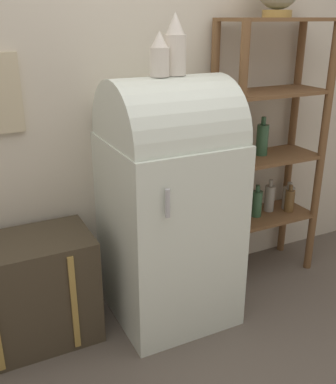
# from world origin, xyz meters

# --- Properties ---
(ground_plane) EXTENTS (12.00, 12.00, 0.00)m
(ground_plane) POSITION_xyz_m (0.00, 0.00, 0.00)
(ground_plane) COLOR #60564C
(wall_back) EXTENTS (7.00, 0.09, 2.70)m
(wall_back) POSITION_xyz_m (-0.01, 0.57, 1.35)
(wall_back) COLOR beige
(wall_back) RESTS_ON ground_plane
(refrigerator) EXTENTS (0.64, 0.68, 1.37)m
(refrigerator) POSITION_xyz_m (-0.00, 0.23, 0.71)
(refrigerator) COLOR silver
(refrigerator) RESTS_ON ground_plane
(suitcase_trunk) EXTENTS (0.69, 0.41, 0.59)m
(suitcase_trunk) POSITION_xyz_m (-0.78, 0.31, 0.30)
(suitcase_trunk) COLOR #423828
(suitcase_trunk) RESTS_ON ground_plane
(shelf_unit) EXTENTS (0.69, 0.34, 1.63)m
(shelf_unit) POSITION_xyz_m (0.77, 0.36, 0.88)
(shelf_unit) COLOR brown
(shelf_unit) RESTS_ON ground_plane
(vase_left) EXTENTS (0.10, 0.10, 0.21)m
(vase_left) POSITION_xyz_m (-0.05, 0.22, 1.46)
(vase_left) COLOR silver
(vase_left) RESTS_ON refrigerator
(vase_center) EXTENTS (0.11, 0.11, 0.29)m
(vase_center) POSITION_xyz_m (0.04, 0.24, 1.50)
(vase_center) COLOR silver
(vase_center) RESTS_ON refrigerator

